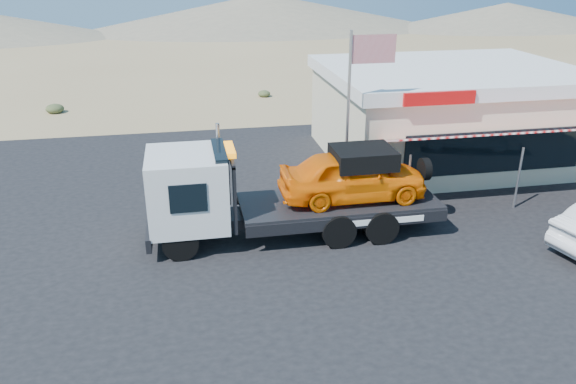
% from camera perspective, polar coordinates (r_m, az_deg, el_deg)
% --- Properties ---
extents(ground, '(120.00, 120.00, 0.00)m').
position_cam_1_polar(ground, '(15.14, -6.92, -9.77)').
color(ground, '#8E7650').
rests_on(ground, ground).
extents(asphalt_lot, '(32.00, 24.00, 0.02)m').
position_cam_1_polar(asphalt_lot, '(17.92, -1.28, -4.10)').
color(asphalt_lot, black).
rests_on(asphalt_lot, ground).
extents(tow_truck, '(8.90, 2.64, 2.98)m').
position_cam_1_polar(tow_truck, '(17.16, -0.07, 0.49)').
color(tow_truck, black).
rests_on(tow_truck, asphalt_lot).
extents(jerky_store, '(10.40, 9.97, 3.90)m').
position_cam_1_polar(jerky_store, '(25.18, 15.87, 7.81)').
color(jerky_store, beige).
rests_on(jerky_store, asphalt_lot).
extents(flagpole, '(1.55, 0.10, 6.00)m').
position_cam_1_polar(flagpole, '(18.66, 6.86, 9.14)').
color(flagpole, '#99999E').
rests_on(flagpole, asphalt_lot).
extents(distant_hills, '(126.00, 48.00, 4.20)m').
position_cam_1_polar(distant_hills, '(68.82, -19.25, 16.30)').
color(distant_hills, '#726B59').
rests_on(distant_hills, ground).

